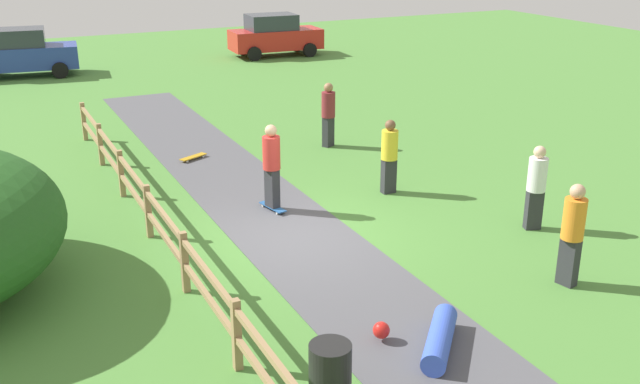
% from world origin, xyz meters
% --- Properties ---
extents(ground_plane, '(60.00, 60.00, 0.00)m').
position_xyz_m(ground_plane, '(0.00, 0.00, 0.00)').
color(ground_plane, '#4C8438').
extents(asphalt_path, '(2.40, 28.00, 0.02)m').
position_xyz_m(asphalt_path, '(0.00, 0.00, 0.01)').
color(asphalt_path, '#515156').
rests_on(asphalt_path, ground_plane).
extents(wooden_fence, '(0.12, 18.12, 1.10)m').
position_xyz_m(wooden_fence, '(-2.60, 0.00, 0.67)').
color(wooden_fence, '#997A51').
rests_on(wooden_fence, ground_plane).
extents(trash_bin, '(0.56, 0.56, 0.90)m').
position_xyz_m(trash_bin, '(-1.80, -5.16, 0.45)').
color(trash_bin, black).
rests_on(trash_bin, ground_plane).
extents(skater_riding, '(0.45, 0.82, 1.92)m').
position_xyz_m(skater_riding, '(0.15, 1.51, 1.10)').
color(skater_riding, '#265999').
rests_on(skater_riding, asphalt_path).
extents(skater_fallen, '(1.42, 1.39, 0.36)m').
position_xyz_m(skater_fallen, '(0.17, -4.67, 0.20)').
color(skater_fallen, blue).
rests_on(skater_fallen, asphalt_path).
extents(skateboard_loose, '(0.81, 0.53, 0.08)m').
position_xyz_m(skateboard_loose, '(-0.36, 5.78, 0.09)').
color(skateboard_loose, '#BF8C19').
rests_on(skateboard_loose, asphalt_path).
extents(bystander_yellow, '(0.38, 0.38, 1.74)m').
position_xyz_m(bystander_yellow, '(3.01, 1.39, 0.96)').
color(bystander_yellow, '#2D2D33').
rests_on(bystander_yellow, ground_plane).
extents(bystander_maroon, '(0.51, 0.51, 1.80)m').
position_xyz_m(bystander_maroon, '(3.43, 5.36, 1.00)').
color(bystander_maroon, '#2D2D33').
rests_on(bystander_maroon, ground_plane).
extents(bystander_white, '(0.48, 0.48, 1.77)m').
position_xyz_m(bystander_white, '(4.58, -1.74, 0.98)').
color(bystander_white, '#2D2D33').
rests_on(bystander_white, ground_plane).
extents(bystander_orange, '(0.45, 0.45, 1.85)m').
position_xyz_m(bystander_orange, '(3.43, -3.93, 1.03)').
color(bystander_orange, '#2D2D33').
rests_on(bystander_orange, ground_plane).
extents(parked_car_red, '(4.29, 2.18, 1.92)m').
position_xyz_m(parked_car_red, '(7.77, 19.63, 0.96)').
color(parked_car_red, red).
rests_on(parked_car_red, ground_plane).
extents(parked_car_blue, '(4.38, 2.40, 1.92)m').
position_xyz_m(parked_car_blue, '(-3.29, 19.63, 0.96)').
color(parked_car_blue, '#283D99').
rests_on(parked_car_blue, ground_plane).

